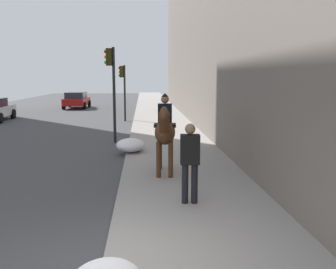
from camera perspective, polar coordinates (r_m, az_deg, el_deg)
The scene contains 7 objects.
sidewalk_slab at distance 5.78m, azimuth 8.21°, elevation -19.44°, with size 120.00×3.44×0.12m, color gray.
mounted_horse_near at distance 10.29m, azimuth -0.47°, elevation 0.59°, with size 2.15×0.67×2.22m.
pedestrian_greeting at distance 7.93m, azimuth 3.32°, elevation -3.55°, with size 0.28×0.41×1.70m.
car_mid_lane at distance 34.53m, azimuth -13.57°, elevation 5.10°, with size 4.09×2.05×1.44m.
traffic_light_near_curb at distance 16.03m, azimuth -8.46°, elevation 8.18°, with size 0.20×0.44×3.98m.
traffic_light_far_curb at distance 23.93m, azimuth -6.76°, elevation 7.61°, with size 0.20×0.44×3.48m.
snow_pile_far at distance 13.66m, azimuth -5.65°, elevation -1.58°, with size 1.33×1.03×0.46m, color white.
Camera 1 is at (-4.98, -0.61, 2.77)m, focal length 40.55 mm.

